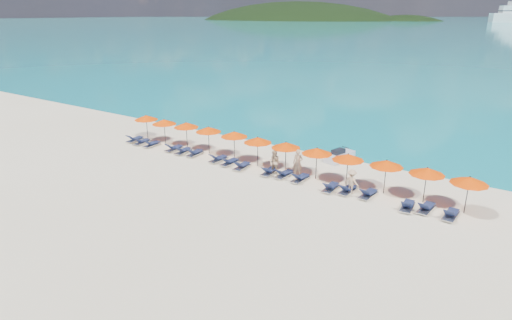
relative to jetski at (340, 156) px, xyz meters
The scene contains 37 objects.
ground 9.99m from the jetski, 110.34° to the right, with size 1400.00×1400.00×0.00m, color beige.
headland_main 612.49m from the jetski, 119.76° to the left, with size 374.00×242.00×126.50m.
headland_small 572.72m from the jetski, 105.57° to the left, with size 162.00×126.00×85.50m.
jetski is the anchor object (origin of this frame).
beachgoer_a 4.76m from the jetski, 103.85° to the right, with size 0.69×0.45×1.90m, color tan.
beachgoer_b 5.97m from the jetski, 115.22° to the right, with size 0.87×0.50×1.79m, color tan.
beachgoer_c 6.25m from the jetski, 59.41° to the right, with size 1.02×0.47×1.57m, color tan.
umbrella_0 17.35m from the jetski, 165.55° to the right, with size 2.10×2.10×2.28m.
umbrella_1 15.05m from the jetski, 162.47° to the right, with size 2.10×2.10×2.28m.
umbrella_2 12.79m from the jetski, 160.50° to the right, with size 2.10×2.10×2.28m.
umbrella_3 10.56m from the jetski, 155.81° to the right, with size 2.10×2.10×2.28m.
umbrella_4 8.31m from the jetski, 148.67° to the right, with size 2.10×2.10×2.28m.
umbrella_5 6.63m from the jetski, 135.32° to the right, with size 2.10×2.10×2.28m.
umbrella_6 5.23m from the jetski, 116.42° to the right, with size 2.10×2.10×2.28m.
umbrella_7 4.71m from the jetski, 87.34° to the right, with size 2.10×2.10×2.28m.
umbrella_8 5.34m from the jetski, 61.11° to the right, with size 2.10×2.10×2.28m.
umbrella_9 6.70m from the jetski, 40.85° to the right, with size 2.10×2.10×2.28m.
umbrella_10 8.63m from the jetski, 30.02° to the right, with size 2.10×2.10×2.28m.
umbrella_11 10.75m from the jetski, 24.62° to the right, with size 2.10×2.10×2.28m.
lounger_0 17.96m from the jetski, 162.25° to the right, with size 0.72×1.73×0.66m.
lounger_1 16.98m from the jetski, 160.54° to the right, with size 0.76×1.75×0.66m.
lounger_2 15.82m from the jetski, 159.08° to the right, with size 0.70×1.73×0.66m.
lounger_3 13.49m from the jetski, 156.28° to the right, with size 0.66×1.71×0.66m.
lounger_4 12.52m from the jetski, 153.78° to the right, with size 0.78×1.75×0.66m.
lounger_5 11.43m from the jetski, 151.79° to the right, with size 0.76×1.75×0.66m.
lounger_6 9.36m from the jetski, 144.38° to the right, with size 0.74×1.74×0.66m.
lounger_7 8.50m from the jetski, 139.24° to the right, with size 0.67×1.72×0.66m.
lounger_8 7.71m from the jetski, 131.83° to the right, with size 0.73×1.74×0.66m.
lounger_9 6.25m from the jetski, 117.46° to the right, with size 0.77×1.75×0.66m.
lounger_10 5.70m from the jetski, 107.95° to the right, with size 0.75×1.74×0.66m.
lounger_11 5.48m from the jetski, 94.67° to the right, with size 0.71×1.73×0.66m.
lounger_12 6.09m from the jetski, 71.28° to the right, with size 0.67×1.72×0.66m.
lounger_13 6.28m from the jetski, 61.42° to the right, with size 0.71×1.73×0.66m.
lounger_14 6.92m from the jetski, 51.39° to the right, with size 0.76×1.75×0.66m.
lounger_15 8.95m from the jetski, 40.19° to the right, with size 0.76×1.75×0.66m.
lounger_16 9.51m from the jetski, 34.93° to the right, with size 0.77×1.75×0.66m.
lounger_17 10.70m from the jetski, 31.26° to the right, with size 0.70×1.73×0.66m.
Camera 1 is at (15.79, -20.07, 10.90)m, focal length 30.00 mm.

